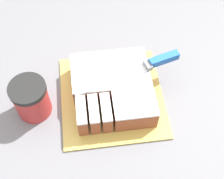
{
  "coord_description": "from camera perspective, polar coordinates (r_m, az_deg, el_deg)",
  "views": [
    {
      "loc": [
        -0.07,
        -0.55,
        1.71
      ],
      "look_at": [
        -0.01,
        -0.07,
        0.96
      ],
      "focal_mm": 50.0,
      "sensor_mm": 36.0,
      "label": 1
    }
  ],
  "objects": [
    {
      "name": "coffee_cup",
      "position": [
        0.88,
        -14.55,
        -1.68
      ],
      "size": [
        0.1,
        0.1,
        0.12
      ],
      "color": "#B23333",
      "rests_on": "countertop"
    },
    {
      "name": "ground_plane",
      "position": [
        1.8,
        0.06,
        -14.98
      ],
      "size": [
        8.0,
        8.0,
        0.0
      ],
      "primitive_type": "plane",
      "color": "#7F705B"
    },
    {
      "name": "cake_board",
      "position": [
        0.92,
        -0.0,
        -1.3
      ],
      "size": [
        0.3,
        0.31,
        0.01
      ],
      "color": "gold",
      "rests_on": "countertop"
    },
    {
      "name": "cake",
      "position": [
        0.89,
        0.19,
        0.23
      ],
      "size": [
        0.22,
        0.23,
        0.07
      ],
      "color": "#994C2D",
      "rests_on": "cake_board"
    },
    {
      "name": "knife",
      "position": [
        0.89,
        6.57,
        4.49
      ],
      "size": [
        0.31,
        0.11,
        0.02
      ],
      "rotation": [
        0.0,
        0.0,
        3.41
      ],
      "color": "silver",
      "rests_on": "cake"
    },
    {
      "name": "countertop",
      "position": [
        1.36,
        0.08,
        -9.05
      ],
      "size": [
        1.4,
        1.1,
        0.92
      ],
      "color": "slate",
      "rests_on": "ground_plane"
    }
  ]
}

